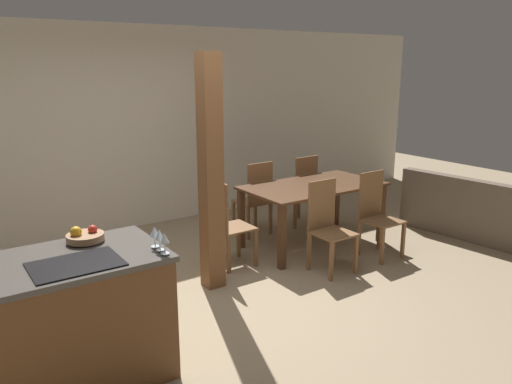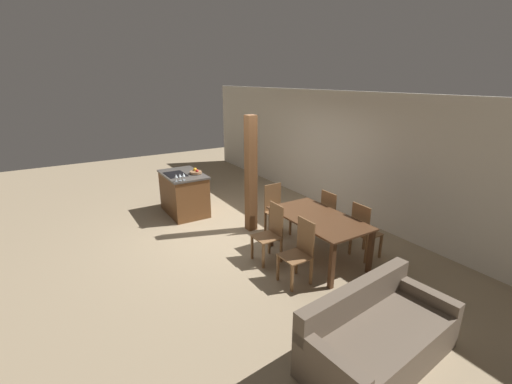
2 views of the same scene
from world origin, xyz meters
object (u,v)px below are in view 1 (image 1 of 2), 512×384
(wine_glass_middle, at_px, (159,235))
(wine_glass_far, at_px, (155,232))
(kitchen_island, at_px, (75,320))
(wine_glass_near, at_px, (164,238))
(dining_chair_far_right, at_px, (301,190))
(dining_chair_near_left, at_px, (328,225))
(couch, at_px, (476,214))
(dining_chair_head_end, at_px, (227,223))
(timber_post, at_px, (211,175))
(fruit_bowl, at_px, (85,236))
(dining_table, at_px, (313,193))
(dining_chair_near_right, at_px, (377,214))
(dining_chair_far_left, at_px, (255,198))

(wine_glass_middle, distance_m, wine_glass_far, 0.08)
(kitchen_island, height_order, wine_glass_near, wine_glass_near)
(kitchen_island, xyz_separation_m, dining_chair_far_right, (3.57, 1.87, 0.03))
(dining_chair_near_left, bearing_deg, dining_chair_far_right, 60.88)
(couch, bearing_deg, wine_glass_middle, 90.64)
(dining_chair_head_end, height_order, timber_post, timber_post)
(fruit_bowl, relative_size, wine_glass_far, 1.78)
(dining_table, relative_size, dining_chair_head_end, 1.73)
(dining_chair_head_end, distance_m, timber_post, 0.82)
(wine_glass_middle, relative_size, dining_chair_near_left, 0.15)
(wine_glass_near, xyz_separation_m, couch, (4.69, 0.58, -0.78))
(kitchen_island, relative_size, dining_chair_far_right, 1.26)
(wine_glass_near, height_order, wine_glass_far, same)
(dining_chair_near_right, bearing_deg, dining_chair_far_right, 90.00)
(dining_chair_near_left, xyz_separation_m, dining_chair_near_right, (0.77, 0.00, 0.00))
(wine_glass_far, distance_m, dining_chair_near_right, 3.14)
(dining_chair_head_end, bearing_deg, fruit_bowl, 117.79)
(fruit_bowl, height_order, dining_chair_head_end, fruit_bowl)
(wine_glass_middle, distance_m, dining_table, 3.03)
(dining_table, xyz_separation_m, dining_chair_far_left, (-0.38, 0.69, -0.16))
(wine_glass_far, xyz_separation_m, couch, (4.69, 0.42, -0.78))
(wine_glass_middle, xyz_separation_m, wine_glass_far, (0.00, 0.08, 0.00))
(wine_glass_middle, distance_m, dining_chair_far_right, 3.73)
(kitchen_island, relative_size, wine_glass_middle, 8.21)
(wine_glass_near, bearing_deg, wine_glass_middle, 90.00)
(fruit_bowl, distance_m, dining_chair_head_end, 2.06)
(fruit_bowl, relative_size, dining_chair_near_left, 0.27)
(dining_table, height_order, dining_chair_far_left, dining_chair_far_left)
(dining_chair_near_left, relative_size, dining_chair_near_right, 1.00)
(fruit_bowl, bearing_deg, kitchen_island, -126.35)
(dining_chair_near_right, height_order, dining_chair_far_right, same)
(dining_chair_near_left, height_order, dining_chair_head_end, same)
(kitchen_island, distance_m, dining_chair_near_left, 2.85)
(fruit_bowl, distance_m, dining_table, 3.17)
(wine_glass_near, bearing_deg, fruit_bowl, 122.81)
(kitchen_island, distance_m, dining_table, 3.40)
(kitchen_island, relative_size, dining_table, 0.73)
(dining_chair_near_right, xyz_separation_m, couch, (1.66, -0.24, -0.23))
(kitchen_island, relative_size, dining_chair_near_left, 1.26)
(fruit_bowl, bearing_deg, couch, 0.10)
(dining_chair_far_left, bearing_deg, dining_chair_far_right, -180.00)
(timber_post, bearing_deg, dining_chair_far_right, 27.21)
(kitchen_island, height_order, timber_post, timber_post)
(dining_chair_near_right, bearing_deg, dining_chair_far_left, 119.12)
(dining_chair_far_left, distance_m, dining_chair_far_right, 0.77)
(timber_post, bearing_deg, kitchen_island, -151.94)
(fruit_bowl, distance_m, dining_chair_far_left, 3.12)
(wine_glass_middle, distance_m, dining_chair_near_right, 3.16)
(wine_glass_far, xyz_separation_m, dining_chair_near_right, (3.02, 0.66, -0.55))
(dining_chair_near_right, relative_size, timber_post, 0.43)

